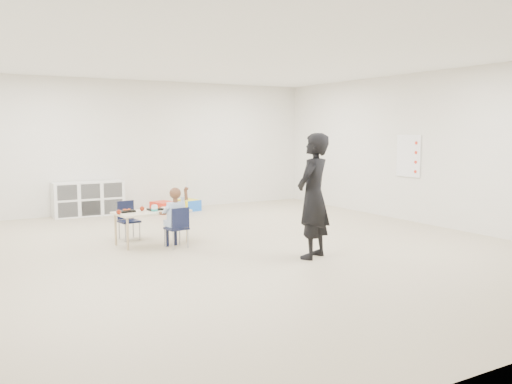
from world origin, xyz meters
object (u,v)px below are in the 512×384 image
cubby_shelf (89,199)px  chair_near (176,227)px  child (176,216)px  adult (313,196)px  table (152,227)px

cubby_shelf → chair_near: bearing=-83.8°
child → adult: size_ratio=0.57×
cubby_shelf → adult: (1.78, -5.28, 0.50)m
chair_near → child: bearing=0.0°
chair_near → adult: size_ratio=0.36×
child → adult: 2.08m
chair_near → table: bearing=106.8°
table → child: (0.21, -0.48, 0.22)m
table → cubby_shelf: bearing=86.2°
chair_near → child: size_ratio=0.63×
cubby_shelf → adult: bearing=-71.4°
child → adult: (1.37, -1.52, 0.37)m
child → table: bearing=106.8°
child → chair_near: bearing=0.0°
table → child: child is taller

